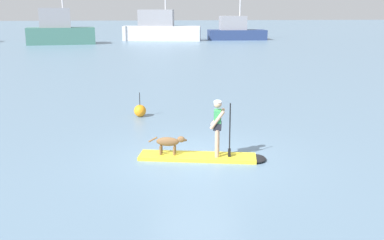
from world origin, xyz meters
name	(u,v)px	position (x,y,z in m)	size (l,w,h in m)	color
ground_plane	(197,158)	(0.00, 0.00, 0.00)	(400.00, 400.00, 0.00)	slate
paddleboard	(205,157)	(0.22, -0.06, 0.05)	(3.71, 1.63, 0.10)	yellow
person_paddler	(218,124)	(0.56, -0.14, 1.04)	(0.66, 0.56, 1.63)	tan
dog	(169,142)	(-0.78, 0.20, 0.47)	(1.10, 0.39, 0.55)	brown
moored_boat_starboard	(60,31)	(-9.77, 48.08, 1.72)	(8.68, 4.09, 12.69)	#3F7266
moored_boat_outer	(160,29)	(3.61, 53.37, 1.66)	(11.36, 5.11, 12.07)	silver
moored_boat_far_starboard	(236,31)	(14.80, 53.66, 1.31)	(8.71, 4.25, 10.40)	navy
marker_buoy	(140,111)	(-1.40, 5.55, 0.24)	(0.49, 0.49, 0.99)	orange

